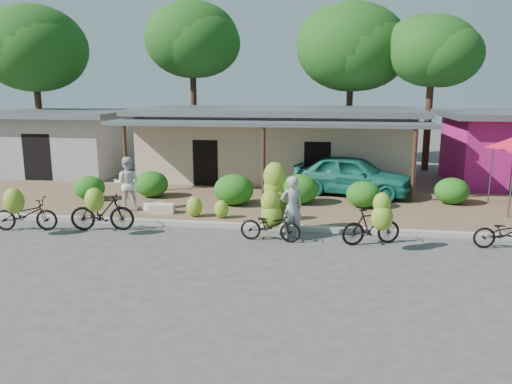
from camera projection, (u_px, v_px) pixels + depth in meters
ground at (233, 248)px, 13.61m from camera, size 100.00×100.00×0.00m
sidewalk at (259, 205)px, 18.43m from camera, size 60.00×6.00×0.12m
curb at (246, 226)px, 15.53m from camera, size 60.00×0.25×0.15m
shop_main at (277, 143)px, 23.83m from camera, size 13.00×8.50×3.35m
shop_pink at (510, 147)px, 22.34m from camera, size 6.00×6.00×3.25m
shop_grey at (64, 141)px, 25.53m from camera, size 7.00×6.00×3.15m
tree_back_left at (31, 47)px, 26.99m from camera, size 5.84×5.77×8.67m
tree_far_center at (189, 38)px, 28.58m from camera, size 5.49×5.40×9.14m
tree_center_right at (348, 45)px, 27.84m from camera, size 6.14×6.10×8.94m
tree_near_right at (429, 49)px, 25.39m from camera, size 4.66×4.50×7.94m
hedge_0 at (90, 188)px, 18.89m from camera, size 1.16×1.05×0.91m
hedge_1 at (152, 184)px, 19.35m from camera, size 1.30×1.17×1.01m
hedge_2 at (234, 190)px, 18.02m from camera, size 1.45×1.30×1.13m
hedge_3 at (299, 189)px, 18.22m from camera, size 1.39×1.25×1.09m
hedge_4 at (363, 194)px, 17.65m from camera, size 1.21×1.09×0.94m
hedge_5 at (452, 191)px, 18.20m from camera, size 1.23×1.11×0.96m
bike_far_left at (24, 212)px, 15.11m from camera, size 2.02×1.39×1.45m
bike_left at (101, 210)px, 15.09m from camera, size 2.01×1.31×1.47m
bike_center at (272, 209)px, 14.37m from camera, size 1.80×1.23×2.20m
bike_right at (374, 223)px, 13.65m from camera, size 1.77×1.37×1.61m
bike_far_right at (507, 233)px, 13.47m from camera, size 1.76×0.67×0.91m
loose_banana_a at (194, 207)px, 16.41m from camera, size 0.54×0.46×0.67m
loose_banana_b at (221, 209)px, 16.24m from camera, size 0.48×0.41×0.60m
loose_banana_c at (291, 209)px, 16.08m from camera, size 0.53×0.45×0.66m
sack_near at (162, 209)px, 16.94m from camera, size 0.89×0.49×0.30m
sack_far at (155, 207)px, 17.23m from camera, size 0.84×0.64×0.28m
vendor at (292, 208)px, 14.23m from camera, size 0.80×0.69×1.86m
bystander at (127, 183)px, 17.24m from camera, size 1.03×0.88×1.86m
teal_van at (352, 175)px, 19.69m from camera, size 4.98×3.06×1.58m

